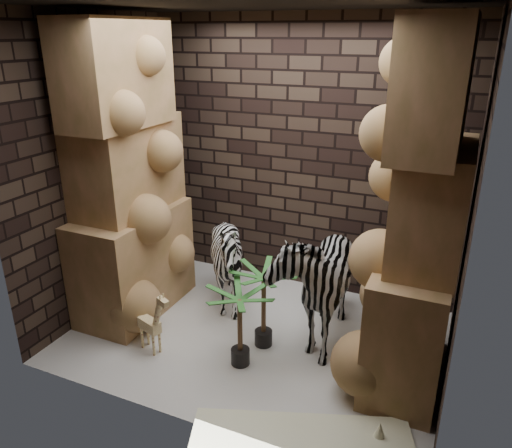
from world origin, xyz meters
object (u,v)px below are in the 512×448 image
at_px(palm_back, 240,327).
at_px(surfboard, 301,435).
at_px(giraffe_toy, 149,318).
at_px(palm_front, 264,307).
at_px(zebra_left, 228,267).
at_px(zebra_right, 316,267).

height_order(palm_back, surfboard, palm_back).
distance_m(giraffe_toy, palm_front, 1.06).
bearing_deg(giraffe_toy, surfboard, 3.15).
bearing_deg(surfboard, zebra_left, 113.12).
bearing_deg(palm_back, surfboard, -37.55).
xyz_separation_m(zebra_right, palm_back, (-0.45, -0.73, -0.35)).
bearing_deg(giraffe_toy, zebra_right, 52.44).
xyz_separation_m(zebra_left, palm_front, (0.59, -0.43, -0.10)).
xyz_separation_m(palm_back, surfboard, (0.79, -0.61, -0.35)).
relative_size(palm_front, surfboard, 0.50).
bearing_deg(zebra_left, zebra_right, 9.06).
bearing_deg(palm_back, palm_front, 77.87).
bearing_deg(palm_front, palm_back, -102.13).
relative_size(zebra_right, giraffe_toy, 2.10).
bearing_deg(surfboard, zebra_right, 84.15).
bearing_deg(zebra_right, giraffe_toy, -153.37).
bearing_deg(zebra_right, palm_back, -129.25).
xyz_separation_m(palm_front, palm_back, (-0.08, -0.35, -0.03)).
bearing_deg(zebra_left, palm_back, -44.16).
relative_size(zebra_right, palm_front, 1.79).
distance_m(zebra_right, palm_front, 0.62).
distance_m(giraffe_toy, palm_back, 0.87).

